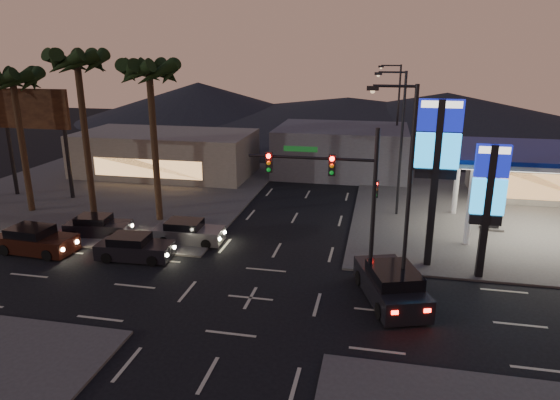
% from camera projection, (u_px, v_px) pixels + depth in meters
% --- Properties ---
extents(ground, '(140.00, 140.00, 0.00)m').
position_uv_depth(ground, '(251.00, 298.00, 23.77)').
color(ground, black).
rests_on(ground, ground).
extents(corner_lot_ne, '(24.00, 24.00, 0.12)m').
position_uv_depth(corner_lot_ne, '(525.00, 214.00, 35.63)').
color(corner_lot_ne, '#47443F').
rests_on(corner_lot_ne, ground).
extents(corner_lot_nw, '(24.00, 24.00, 0.12)m').
position_uv_depth(corner_lot_nw, '(116.00, 189.00, 41.85)').
color(corner_lot_nw, '#47443F').
rests_on(corner_lot_nw, ground).
extents(gas_station, '(12.20, 8.20, 5.47)m').
position_uv_depth(gas_station, '(553.00, 156.00, 30.42)').
color(gas_station, silver).
rests_on(gas_station, ground).
extents(convenience_store, '(10.00, 6.00, 4.00)m').
position_uv_depth(convenience_store, '(539.00, 173.00, 39.36)').
color(convenience_store, '#726B5B').
rests_on(convenience_store, ground).
extents(pylon_sign_tall, '(2.20, 0.35, 9.00)m').
position_uv_depth(pylon_sign_tall, '(437.00, 151.00, 25.41)').
color(pylon_sign_tall, black).
rests_on(pylon_sign_tall, ground).
extents(pylon_sign_short, '(1.60, 0.35, 7.00)m').
position_uv_depth(pylon_sign_short, '(489.00, 192.00, 24.49)').
color(pylon_sign_short, black).
rests_on(pylon_sign_short, ground).
extents(traffic_signal_mast, '(6.10, 0.39, 8.00)m').
position_uv_depth(traffic_signal_mast, '(337.00, 186.00, 23.38)').
color(traffic_signal_mast, black).
rests_on(traffic_signal_mast, ground).
extents(pedestal_signal, '(0.32, 0.39, 4.30)m').
position_uv_depth(pedestal_signal, '(375.00, 204.00, 28.39)').
color(pedestal_signal, black).
rests_on(pedestal_signal, ground).
extents(streetlight_near, '(2.14, 0.25, 10.00)m').
position_uv_depth(streetlight_near, '(405.00, 184.00, 21.72)').
color(streetlight_near, black).
rests_on(streetlight_near, ground).
extents(streetlight_mid, '(2.14, 0.25, 10.00)m').
position_uv_depth(streetlight_mid, '(399.00, 136.00, 33.90)').
color(streetlight_mid, black).
rests_on(streetlight_mid, ground).
extents(streetlight_far, '(2.14, 0.25, 10.00)m').
position_uv_depth(streetlight_far, '(396.00, 111.00, 47.01)').
color(streetlight_far, black).
rests_on(streetlight_far, ground).
extents(palm_a, '(4.41, 4.41, 10.86)m').
position_uv_depth(palm_a, '(150.00, 81.00, 31.67)').
color(palm_a, black).
rests_on(palm_a, ground).
extents(palm_b, '(4.41, 4.41, 11.46)m').
position_uv_depth(palm_b, '(78.00, 71.00, 32.49)').
color(palm_b, black).
rests_on(palm_b, ground).
extents(palm_c, '(4.41, 4.41, 10.26)m').
position_uv_depth(palm_c, '(14.00, 87.00, 33.78)').
color(palm_c, black).
rests_on(palm_c, ground).
extents(billboard, '(6.00, 0.30, 8.50)m').
position_uv_depth(billboard, '(34.00, 118.00, 38.09)').
color(billboard, black).
rests_on(billboard, ground).
extents(building_far_west, '(16.00, 8.00, 4.00)m').
position_uv_depth(building_far_west, '(166.00, 154.00, 46.52)').
color(building_far_west, '#726B5B').
rests_on(building_far_west, ground).
extents(building_far_mid, '(12.00, 9.00, 4.40)m').
position_uv_depth(building_far_mid, '(342.00, 150.00, 47.10)').
color(building_far_mid, '#4C4C51').
rests_on(building_far_mid, ground).
extents(hill_left, '(40.00, 40.00, 6.00)m').
position_uv_depth(hill_left, '(199.00, 101.00, 83.96)').
color(hill_left, black).
rests_on(hill_left, ground).
extents(hill_right, '(50.00, 50.00, 5.00)m').
position_uv_depth(hill_right, '(446.00, 109.00, 76.33)').
color(hill_right, black).
rests_on(hill_right, ground).
extents(hill_center, '(60.00, 60.00, 4.00)m').
position_uv_depth(hill_center, '(348.00, 110.00, 79.39)').
color(hill_center, black).
rests_on(hill_center, ground).
extents(car_lane_a_front, '(4.36, 2.00, 1.40)m').
position_uv_depth(car_lane_a_front, '(134.00, 248.00, 28.04)').
color(car_lane_a_front, black).
rests_on(car_lane_a_front, ground).
extents(car_lane_a_mid, '(4.79, 2.23, 1.53)m').
position_uv_depth(car_lane_a_mid, '(35.00, 241.00, 28.95)').
color(car_lane_a_mid, black).
rests_on(car_lane_a_mid, ground).
extents(car_lane_b_front, '(4.33, 1.94, 1.39)m').
position_uv_depth(car_lane_b_front, '(188.00, 232.00, 30.41)').
color(car_lane_b_front, '#5C5C5F').
rests_on(car_lane_b_front, ground).
extents(car_lane_b_mid, '(4.20, 2.09, 1.33)m').
position_uv_depth(car_lane_b_mid, '(98.00, 226.00, 31.50)').
color(car_lane_b_mid, black).
rests_on(car_lane_b_mid, ground).
extents(suv_station, '(3.71, 5.62, 1.74)m').
position_uv_depth(suv_station, '(391.00, 285.00, 23.30)').
color(suv_station, black).
rests_on(suv_station, ground).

